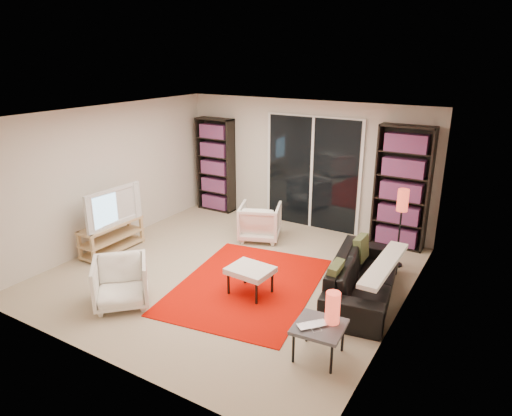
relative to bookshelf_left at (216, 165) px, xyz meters
The scene contains 20 objects.
floor 3.19m from the bookshelf_left, 50.10° to the right, with size 5.00×5.00×0.00m, color tan.
wall_back 1.97m from the bookshelf_left, ahead, with size 5.00×0.02×2.40m, color beige.
wall_front 5.22m from the bookshelf_left, 68.02° to the right, with size 5.00×0.02×2.40m, color beige.
wall_left 2.41m from the bookshelf_left, 103.27° to the right, with size 0.02×5.00×2.40m, color beige.
wall_right 5.03m from the bookshelf_left, 27.66° to the right, with size 0.02×5.00×2.40m, color beige.
ceiling 3.36m from the bookshelf_left, 50.10° to the right, with size 5.00×5.00×0.02m, color white.
sliding_door 2.16m from the bookshelf_left, ahead, with size 1.92×0.08×2.16m.
bookshelf_left is the anchor object (origin of this frame).
bookshelf_right 3.85m from the bookshelf_left, ahead, with size 0.90×0.30×2.10m.
tv_stand 2.81m from the bookshelf_left, 94.86° to the right, with size 0.37×1.15×0.50m.
tv 2.72m from the bookshelf_left, 94.44° to the right, with size 1.09×0.14×0.63m, color black.
rug 3.64m from the bookshelf_left, 47.28° to the right, with size 1.88×2.54×0.01m, color #C80B00.
sofa 4.46m from the bookshelf_left, 27.48° to the right, with size 2.01×0.78×0.59m, color black.
armchair_back 2.00m from the bookshelf_left, 30.21° to the right, with size 0.70×0.72×0.66m, color white.
armchair_front 4.11m from the bookshelf_left, 72.67° to the right, with size 0.68×0.70×0.64m, color white.
ottoman 3.80m from the bookshelf_left, 47.33° to the right, with size 0.62×0.52×0.40m.
side_table 5.33m from the bookshelf_left, 42.30° to the right, with size 0.58×0.58×0.40m.
laptop 5.37m from the bookshelf_left, 43.18° to the right, with size 0.33×0.21×0.03m, color silver.
table_lamp 5.29m from the bookshelf_left, 40.59° to the right, with size 0.16×0.16×0.36m, color red.
floor_lamp 4.14m from the bookshelf_left, 11.16° to the right, with size 0.19×0.19×1.26m.
Camera 1 is at (3.56, -5.25, 3.20)m, focal length 32.00 mm.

